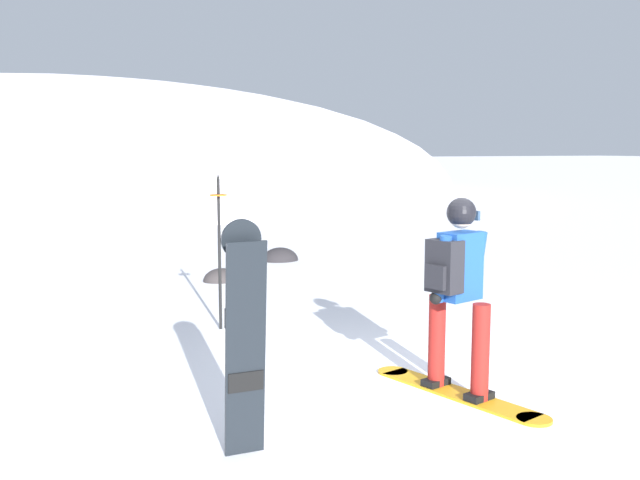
# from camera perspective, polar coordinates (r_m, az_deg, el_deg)

# --- Properties ---
(ground_plane) EXTENTS (300.00, 300.00, 0.00)m
(ground_plane) POSITION_cam_1_polar(r_m,az_deg,el_deg) (6.78, 8.68, -11.00)
(ground_plane) COLOR white
(ridge_peak_main) EXTENTS (38.17, 34.35, 10.72)m
(ridge_peak_main) POSITION_cam_1_polar(r_m,az_deg,el_deg) (36.42, -19.92, 3.58)
(ridge_peak_main) COLOR white
(ridge_peak_main) RESTS_ON ground
(snowboarder_main) EXTENTS (0.71, 1.78, 1.71)m
(snowboarder_main) POSITION_cam_1_polar(r_m,az_deg,el_deg) (6.17, 10.90, -4.05)
(snowboarder_main) COLOR orange
(snowboarder_main) RESTS_ON ground
(spare_snowboard) EXTENTS (0.28, 0.16, 1.66)m
(spare_snowboard) POSITION_cam_1_polar(r_m,az_deg,el_deg) (4.93, -6.05, -7.79)
(spare_snowboard) COLOR black
(spare_snowboard) RESTS_ON ground
(piste_marker_near) EXTENTS (0.20, 0.20, 1.85)m
(piste_marker_near) POSITION_cam_1_polar(r_m,az_deg,el_deg) (8.38, -8.07, -0.04)
(piste_marker_near) COLOR black
(piste_marker_near) RESTS_ON ground
(rock_dark) EXTENTS (0.71, 0.60, 0.50)m
(rock_dark) POSITION_cam_1_polar(r_m,az_deg,el_deg) (13.60, -3.22, -1.64)
(rock_dark) COLOR #282628
(rock_dark) RESTS_ON ground
(rock_mid) EXTENTS (0.59, 0.50, 0.41)m
(rock_mid) POSITION_cam_1_polar(r_m,az_deg,el_deg) (11.61, -7.89, -3.26)
(rock_mid) COLOR #383333
(rock_mid) RESTS_ON ground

